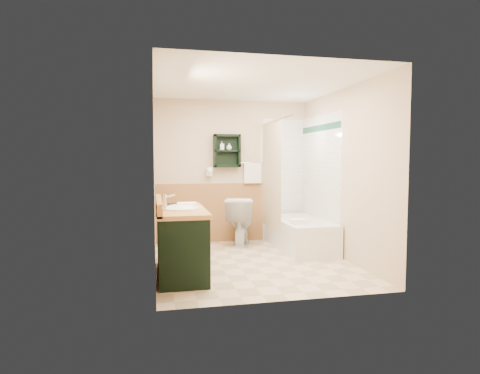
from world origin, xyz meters
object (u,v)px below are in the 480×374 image
(bathtub, at_px, (300,234))
(soap_bottle_a, at_px, (222,148))
(vanity_book, at_px, (166,196))
(toilet, at_px, (240,221))
(soap_bottle_b, at_px, (229,147))
(vanity, at_px, (181,242))
(wall_shelf, at_px, (227,151))
(hair_dryer, at_px, (209,172))

(bathtub, distance_m, soap_bottle_a, 1.91)
(vanity_book, bearing_deg, toilet, 45.93)
(soap_bottle_b, bearing_deg, soap_bottle_a, 180.00)
(vanity, relative_size, soap_bottle_a, 8.89)
(wall_shelf, bearing_deg, soap_bottle_b, -7.94)
(bathtub, height_order, toilet, toilet)
(vanity, xyz_separation_m, soap_bottle_b, (0.93, 1.78, 1.20))
(hair_dryer, distance_m, bathtub, 1.82)
(wall_shelf, xyz_separation_m, hair_dryer, (-0.30, 0.02, -0.35))
(bathtub, bearing_deg, soap_bottle_b, 142.63)
(toilet, relative_size, soap_bottle_a, 5.51)
(vanity, relative_size, vanity_book, 5.44)
(hair_dryer, relative_size, soap_bottle_b, 2.13)
(bathtub, bearing_deg, vanity, -151.97)
(toilet, distance_m, soap_bottle_b, 1.25)
(wall_shelf, bearing_deg, toilet, -51.02)
(wall_shelf, xyz_separation_m, soap_bottle_a, (-0.09, -0.01, 0.05))
(hair_dryer, relative_size, bathtub, 0.16)
(hair_dryer, xyz_separation_m, soap_bottle_b, (0.34, -0.03, 0.41))
(hair_dryer, xyz_separation_m, vanity_book, (-0.76, -1.43, -0.27))
(vanity, distance_m, bathtub, 2.18)
(wall_shelf, xyz_separation_m, vanity, (-0.89, -1.78, -1.14))
(toilet, distance_m, soap_bottle_a, 1.26)
(vanity, xyz_separation_m, bathtub, (1.92, 1.02, -0.17))
(wall_shelf, distance_m, bathtub, 1.83)
(hair_dryer, height_order, soap_bottle_a, soap_bottle_a)
(vanity, bearing_deg, vanity_book, 113.40)
(soap_bottle_a, xyz_separation_m, soap_bottle_b, (0.12, 0.00, 0.01))
(vanity, relative_size, toilet, 1.61)
(wall_shelf, height_order, bathtub, wall_shelf)
(hair_dryer, bearing_deg, soap_bottle_a, -7.97)
(vanity, height_order, soap_bottle_b, soap_bottle_b)
(toilet, bearing_deg, hair_dryer, -10.57)
(wall_shelf, bearing_deg, bathtub, -36.57)
(wall_shelf, relative_size, soap_bottle_b, 4.87)
(vanity, bearing_deg, wall_shelf, 63.34)
(wall_shelf, height_order, vanity, wall_shelf)
(vanity, distance_m, toilet, 1.89)
(hair_dryer, distance_m, vanity, 2.06)
(wall_shelf, relative_size, soap_bottle_a, 3.81)
(wall_shelf, distance_m, vanity, 2.30)
(vanity_book, bearing_deg, hair_dryer, 64.37)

